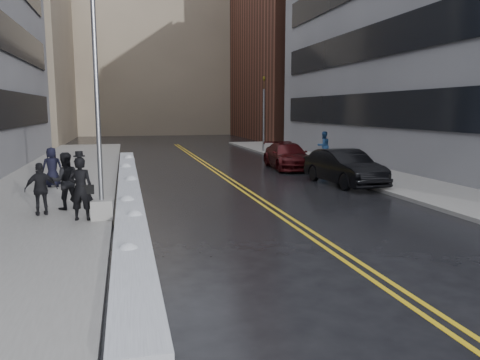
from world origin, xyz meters
TOP-DOWN VIEW (x-y plane):
  - ground at (0.00, 0.00)m, footprint 160.00×160.00m
  - sidewalk_west at (-5.75, 10.00)m, footprint 5.50×50.00m
  - sidewalk_east at (10.00, 10.00)m, footprint 4.00×50.00m
  - lane_line_left at (2.35, 10.00)m, footprint 0.12×50.00m
  - lane_line_right at (2.65, 10.00)m, footprint 0.12×50.00m
  - snow_ridge at (-2.45, 8.00)m, footprint 0.90×30.00m
  - building_east_far at (19.00, 42.00)m, footprint 14.00×20.00m
  - building_far at (2.00, 60.00)m, footprint 36.00×16.00m
  - lamppost at (-3.30, 2.00)m, footprint 0.65×0.65m
  - fire_hydrant at (9.00, 10.00)m, footprint 0.26×0.26m
  - traffic_signal at (8.50, 24.00)m, footprint 0.16×0.20m
  - pedestrian_fedora at (-3.89, 1.97)m, footprint 0.78×0.58m
  - pedestrian_b at (-4.54, 3.79)m, footprint 1.10×0.95m
  - pedestrian_c at (-5.67, 8.87)m, footprint 0.96×0.74m
  - pedestrian_d at (-5.19, 3.02)m, footprint 1.06×0.64m
  - pedestrian_east at (10.40, 16.31)m, footprint 1.06×0.90m
  - car_black at (7.39, 7.12)m, footprint 2.16×5.17m
  - car_maroon at (6.91, 13.66)m, footprint 2.48×5.36m

SIDE VIEW (x-z plane):
  - ground at x=0.00m, z-range 0.00..0.00m
  - lane_line_left at x=2.35m, z-range 0.00..0.01m
  - lane_line_right at x=2.65m, z-range 0.00..0.01m
  - sidewalk_west at x=-5.75m, z-range 0.00..0.15m
  - sidewalk_east at x=10.00m, z-range 0.00..0.15m
  - snow_ridge at x=-2.45m, z-range 0.00..0.34m
  - fire_hydrant at x=9.00m, z-range 0.18..0.91m
  - car_maroon at x=6.91m, z-range 0.00..1.52m
  - car_black at x=7.39m, z-range 0.00..1.66m
  - pedestrian_d at x=-5.19m, z-range 0.15..1.84m
  - pedestrian_c at x=-5.67m, z-range 0.15..1.88m
  - pedestrian_east at x=10.40m, z-range 0.15..2.06m
  - pedestrian_b at x=-4.54m, z-range 0.15..2.08m
  - pedestrian_fedora at x=-3.89m, z-range 0.15..2.11m
  - lamppost at x=-3.30m, z-range -1.28..6.35m
  - traffic_signal at x=8.50m, z-range 0.40..6.40m
  - building_far at x=2.00m, z-range 0.00..22.00m
  - building_east_far at x=19.00m, z-range 0.00..28.00m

